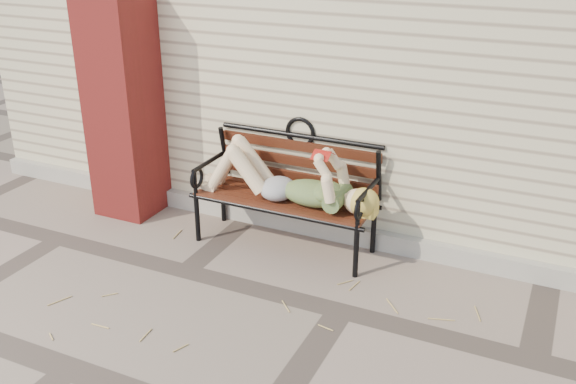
% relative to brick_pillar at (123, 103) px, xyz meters
% --- Properties ---
extents(ground, '(80.00, 80.00, 0.00)m').
position_rel_brick_pillar_xyz_m(ground, '(2.30, -0.75, -1.00)').
color(ground, gray).
rests_on(ground, ground).
extents(house_wall, '(8.00, 4.00, 3.00)m').
position_rel_brick_pillar_xyz_m(house_wall, '(2.30, 2.25, 0.50)').
color(house_wall, beige).
rests_on(house_wall, ground).
extents(foundation_strip, '(8.00, 0.10, 0.15)m').
position_rel_brick_pillar_xyz_m(foundation_strip, '(2.30, 0.22, -0.93)').
color(foundation_strip, '#ADAA9C').
rests_on(foundation_strip, ground).
extents(brick_pillar, '(0.50, 0.50, 2.00)m').
position_rel_brick_pillar_xyz_m(brick_pillar, '(0.00, 0.00, 0.00)').
color(brick_pillar, '#AD2A27').
rests_on(brick_pillar, ground).
extents(garden_bench, '(1.55, 0.62, 1.01)m').
position_rel_brick_pillar_xyz_m(garden_bench, '(1.55, 0.03, -0.44)').
color(garden_bench, black).
rests_on(garden_bench, ground).
extents(reading_woman, '(1.47, 0.33, 0.46)m').
position_rel_brick_pillar_xyz_m(reading_woman, '(1.56, -0.10, -0.40)').
color(reading_woman, '#0B3B4F').
rests_on(reading_woman, ground).
extents(straw_scatter, '(2.50, 1.69, 0.01)m').
position_rel_brick_pillar_xyz_m(straw_scatter, '(2.35, -0.66, -0.99)').
color(straw_scatter, tan).
rests_on(straw_scatter, ground).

